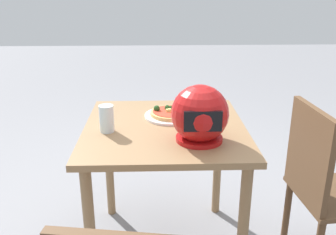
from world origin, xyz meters
TOP-DOWN VIEW (x-y plane):
  - dining_table at (0.00, 0.00)m, footprint 0.80×0.84m
  - pizza_plate at (-0.04, -0.13)m, footprint 0.28×0.28m
  - pizza at (-0.03, -0.13)m, footprint 0.22×0.22m
  - motorcycle_helmet at (-0.15, 0.19)m, footprint 0.26×0.26m
  - drinking_glass at (0.28, 0.06)m, footprint 0.07×0.07m
  - chair_side at (-0.76, 0.19)m, footprint 0.43×0.43m

SIDE VIEW (x-z plane):
  - chair_side at x=-0.76m, z-range 0.06..0.96m
  - dining_table at x=0.00m, z-range 0.26..1.01m
  - pizza_plate at x=-0.04m, z-range 0.75..0.76m
  - pizza at x=-0.03m, z-range 0.75..0.80m
  - drinking_glass at x=0.28m, z-range 0.75..0.88m
  - motorcycle_helmet at x=-0.15m, z-range 0.74..1.00m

